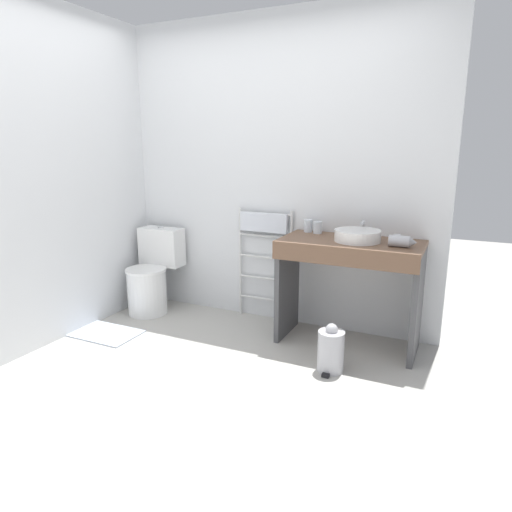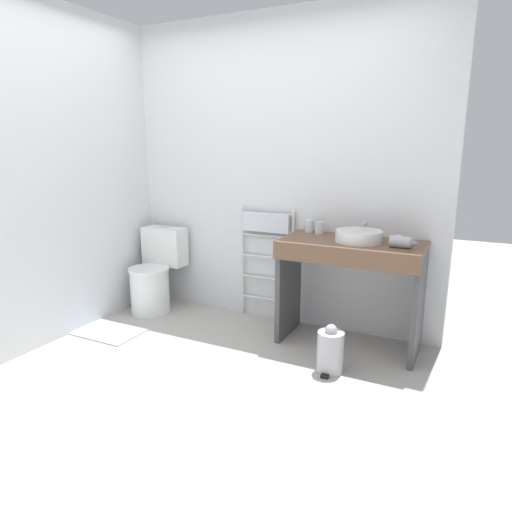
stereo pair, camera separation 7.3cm
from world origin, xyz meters
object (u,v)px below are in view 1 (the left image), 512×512
toilet (152,275)px  sink_basin (358,235)px  cup_near_wall (308,226)px  hair_dryer (401,241)px  cup_near_edge (318,227)px  trash_bin (331,350)px  towel_radiator (264,240)px

toilet → sink_basin: size_ratio=2.29×
toilet → cup_near_wall: cup_near_wall is taller
toilet → hair_dryer: hair_dryer is taller
toilet → cup_near_edge: bearing=7.5°
toilet → trash_bin: (1.85, -0.44, -0.19)m
sink_basin → cup_near_edge: size_ratio=3.54×
cup_near_edge → cup_near_wall: bearing=163.9°
hair_dryer → towel_radiator: bearing=166.5°
sink_basin → cup_near_wall: (-0.45, 0.20, 0.01)m
cup_near_edge → trash_bin: bearing=-63.3°
towel_radiator → cup_near_edge: bearing=-6.1°
towel_radiator → cup_near_wall: 0.44m
trash_bin → toilet: bearing=166.5°
cup_near_wall → trash_bin: bearing=-58.3°
cup_near_wall → sink_basin: bearing=-24.1°
cup_near_wall → trash_bin: size_ratio=0.29×
toilet → towel_radiator: (1.03, 0.25, 0.38)m
sink_basin → cup_near_edge: bearing=154.0°
toilet → towel_radiator: 1.12m
sink_basin → hair_dryer: (0.32, -0.05, -0.00)m
towel_radiator → hair_dryer: (1.17, -0.28, 0.15)m
cup_near_edge → toilet: bearing=-172.5°
toilet → towel_radiator: bearing=13.9°
towel_radiator → cup_near_wall: towel_radiator is taller
sink_basin → cup_near_wall: size_ratio=3.36×
towel_radiator → sink_basin: size_ratio=2.92×
cup_near_wall → hair_dryer: (0.77, -0.26, -0.01)m
cup_near_wall → towel_radiator: bearing=176.3°
toilet → cup_near_wall: (1.43, 0.23, 0.54)m
towel_radiator → cup_near_wall: (0.40, -0.03, 0.16)m
towel_radiator → cup_near_edge: 0.52m
towel_radiator → sink_basin: (0.86, -0.23, 0.16)m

